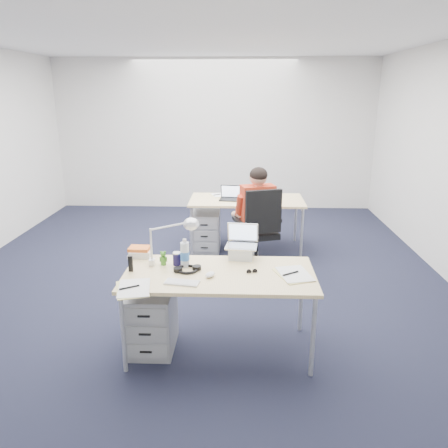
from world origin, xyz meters
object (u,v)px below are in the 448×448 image
(silver_laptop, at_px, (241,242))
(cordless_phone, at_px, (131,264))
(far_cup, at_px, (257,192))
(headphones, at_px, (187,269))
(can_koozie, at_px, (177,259))
(drawer_pedestal_far, at_px, (206,231))
(desk_lamp, at_px, (167,241))
(water_bottle, at_px, (185,253))
(wireless_keyboard, at_px, (182,282))
(book_stack, at_px, (140,252))
(computer_mouse, at_px, (210,275))
(drawer_pedestal_near, at_px, (151,319))
(bear_figurine, at_px, (163,258))
(desk_near, at_px, (219,278))
(seated_person, at_px, (254,217))
(dark_laptop, at_px, (230,193))
(sunglasses, at_px, (252,271))
(office_chair, at_px, (257,247))
(desk_far, at_px, (247,202))

(silver_laptop, xyz_separation_m, cordless_phone, (-0.93, -0.35, -0.08))
(far_cup, bearing_deg, headphones, -103.57)
(can_koozie, bearing_deg, far_cup, 73.70)
(drawer_pedestal_far, distance_m, desk_lamp, 2.50)
(cordless_phone, bearing_deg, water_bottle, 17.45)
(wireless_keyboard, xyz_separation_m, book_stack, (-0.46, 0.57, 0.04))
(computer_mouse, distance_m, headphones, 0.23)
(drawer_pedestal_near, distance_m, can_koozie, 0.58)
(wireless_keyboard, bearing_deg, cordless_phone, 163.62)
(drawer_pedestal_far, relative_size, bear_figurine, 4.29)
(water_bottle, relative_size, desk_lamp, 0.56)
(silver_laptop, distance_m, computer_mouse, 0.52)
(desk_near, xyz_separation_m, seated_person, (0.34, 1.99, -0.03))
(seated_person, distance_m, computer_mouse, 2.12)
(headphones, bearing_deg, dark_laptop, 66.08)
(drawer_pedestal_far, relative_size, headphones, 2.31)
(drawer_pedestal_near, xyz_separation_m, headphones, (0.33, 0.03, 0.47))
(silver_laptop, distance_m, bear_figurine, 0.71)
(computer_mouse, bearing_deg, silver_laptop, 82.46)
(seated_person, distance_m, drawer_pedestal_far, 0.94)
(desk_near, height_order, cordless_phone, cordless_phone)
(silver_laptop, xyz_separation_m, sunglasses, (0.09, -0.34, -0.14))
(sunglasses, distance_m, desk_lamp, 0.78)
(seated_person, distance_m, dark_laptop, 0.69)
(silver_laptop, xyz_separation_m, desk_lamp, (-0.65, -0.20, 0.08))
(water_bottle, bearing_deg, office_chair, 67.67)
(desk_far, xyz_separation_m, headphones, (-0.53, -2.60, 0.07))
(seated_person, height_order, bear_figurine, seated_person)
(desk_lamp, distance_m, far_cup, 2.87)
(desk_far, height_order, sunglasses, sunglasses)
(drawer_pedestal_near, height_order, cordless_phone, cordless_phone)
(book_stack, bearing_deg, headphones, -33.64)
(computer_mouse, bearing_deg, cordless_phone, -164.72)
(desk_far, xyz_separation_m, can_koozie, (-0.64, -2.47, 0.10))
(drawer_pedestal_near, height_order, book_stack, book_stack)
(dark_laptop, bearing_deg, wireless_keyboard, -90.08)
(desk_lamp, bearing_deg, dark_laptop, 69.16)
(book_stack, bearing_deg, far_cup, 65.28)
(dark_laptop, bearing_deg, office_chair, -58.13)
(desk_near, height_order, drawer_pedestal_near, desk_near)
(silver_laptop, xyz_separation_m, headphones, (-0.46, -0.32, -0.13))
(wireless_keyboard, xyz_separation_m, sunglasses, (0.56, 0.23, 0.00))
(desk_far, xyz_separation_m, wireless_keyboard, (-0.55, -2.85, 0.05))
(bear_figurine, bearing_deg, desk_near, -38.68)
(water_bottle, bearing_deg, sunglasses, -11.57)
(wireless_keyboard, bearing_deg, seated_person, 83.52)
(seated_person, xyz_separation_m, far_cup, (0.07, 0.88, 0.13))
(book_stack, relative_size, dark_laptop, 0.70)
(desk_far, relative_size, dark_laptop, 5.56)
(office_chair, distance_m, drawer_pedestal_far, 1.02)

